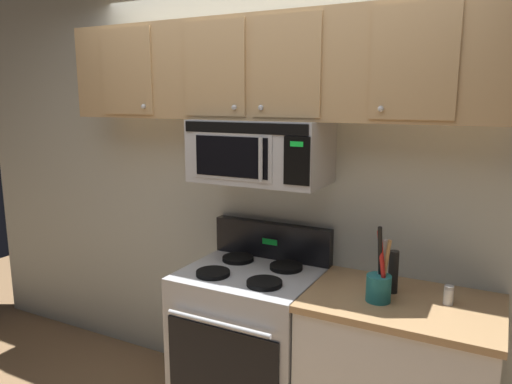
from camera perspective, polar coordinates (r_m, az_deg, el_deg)
The scene contains 8 objects.
back_wall at distance 2.98m, azimuth 2.68°, elevation 0.97°, with size 5.20×0.10×2.70m, color silver.
stove_range at distance 2.96m, azimuth -0.62°, elevation -17.23°, with size 0.76×0.69×1.12m.
over_range_microwave at distance 2.73m, azimuth 0.49°, elevation 4.83°, with size 0.76×0.43×0.35m.
upper_cabinets at distance 2.74m, azimuth 0.82°, elevation 14.27°, with size 2.50×0.36×0.55m.
counter_segment at distance 2.73m, azimuth 16.27°, elevation -20.72°, with size 0.93×0.65×0.90m.
utensil_crock_teal at distance 2.45m, azimuth 14.30°, elevation -10.35°, with size 0.12×0.12×0.38m.
salt_shaker at distance 2.53m, azimuth 21.74°, elevation -11.22°, with size 0.05×0.05×0.09m.
pepper_mill at distance 2.56m, azimuth 15.87°, elevation -9.04°, with size 0.05×0.05×0.22m, color black.
Camera 1 is at (1.24, -1.87, 1.87)m, focal length 33.96 mm.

